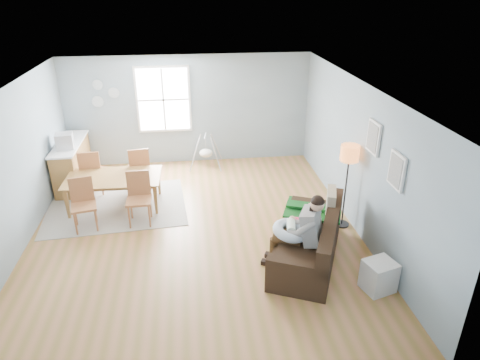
{
  "coord_description": "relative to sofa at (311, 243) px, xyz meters",
  "views": [
    {
      "loc": [
        -0.03,
        -6.9,
        4.3
      ],
      "look_at": [
        0.84,
        0.05,
        1.0
      ],
      "focal_mm": 32.0,
      "sensor_mm": 36.0,
      "label": 1
    }
  ],
  "objects": [
    {
      "name": "room",
      "position": [
        -1.89,
        1.09,
        2.11
      ],
      "size": [
        8.4,
        9.4,
        3.9
      ],
      "color": "olive"
    },
    {
      "name": "window",
      "position": [
        -2.49,
        4.55,
        1.34
      ],
      "size": [
        1.32,
        0.08,
        1.62
      ],
      "color": "white",
      "rests_on": "room"
    },
    {
      "name": "pictures",
      "position": [
        1.07,
        0.04,
        1.54
      ],
      "size": [
        0.05,
        1.34,
        0.74
      ],
      "color": "white",
      "rests_on": "room"
    },
    {
      "name": "wall_plates",
      "position": [
        -3.89,
        4.56,
        1.52
      ],
      "size": [
        0.67,
        0.02,
        0.66
      ],
      "color": "#A1B4C2",
      "rests_on": "room"
    },
    {
      "name": "sofa",
      "position": [
        0.0,
        0.0,
        0.0
      ],
      "size": [
        1.72,
        2.33,
        0.87
      ],
      "color": "black",
      "rests_on": "room"
    },
    {
      "name": "green_throw",
      "position": [
        0.22,
        0.69,
        0.24
      ],
      "size": [
        1.2,
        1.09,
        0.04
      ],
      "primitive_type": "cube",
      "rotation": [
        0.0,
        0.0,
        -0.38
      ],
      "color": "#135718",
      "rests_on": "sofa"
    },
    {
      "name": "beige_pillow",
      "position": [
        0.43,
        0.42,
        0.48
      ],
      "size": [
        0.3,
        0.54,
        0.52
      ],
      "primitive_type": "cube",
      "rotation": [
        0.0,
        0.0,
        -0.32
      ],
      "color": "tan",
      "rests_on": "sofa"
    },
    {
      "name": "father",
      "position": [
        -0.25,
        -0.22,
        0.43
      ],
      "size": [
        1.0,
        0.76,
        1.36
      ],
      "color": "gray",
      "rests_on": "sofa"
    },
    {
      "name": "nursing_pillow",
      "position": [
        -0.4,
        -0.16,
        0.37
      ],
      "size": [
        0.77,
        0.76,
        0.24
      ],
      "primitive_type": "torus",
      "rotation": [
        0.0,
        0.14,
        -0.36
      ],
      "color": "silver",
      "rests_on": "father"
    },
    {
      "name": "infant",
      "position": [
        -0.38,
        -0.12,
        0.46
      ],
      "size": [
        0.21,
        0.39,
        0.15
      ],
      "color": "silver",
      "rests_on": "nursing_pillow"
    },
    {
      "name": "toddler",
      "position": [
        0.01,
        0.22,
        0.42
      ],
      "size": [
        0.58,
        0.44,
        0.86
      ],
      "color": "silver",
      "rests_on": "sofa"
    },
    {
      "name": "floor_lamp",
      "position": [
        0.91,
        0.99,
        1.04
      ],
      "size": [
        0.33,
        0.33,
        1.63
      ],
      "color": "black",
      "rests_on": "room"
    },
    {
      "name": "storage_cube",
      "position": [
        0.8,
        -0.9,
        -0.06
      ],
      "size": [
        0.53,
        0.5,
        0.49
      ],
      "color": "silver",
      "rests_on": "room"
    },
    {
      "name": "rug",
      "position": [
        -3.49,
        2.28,
        -0.3
      ],
      "size": [
        2.94,
        2.33,
        0.01
      ],
      "primitive_type": "cube",
      "rotation": [
        0.0,
        0.0,
        0.08
      ],
      "color": "gray",
      "rests_on": "room"
    },
    {
      "name": "dining_table",
      "position": [
        -3.49,
        2.28,
        0.03
      ],
      "size": [
        1.92,
        1.1,
        0.67
      ],
      "primitive_type": "imported",
      "rotation": [
        0.0,
        0.0,
        -0.02
      ],
      "color": "brown",
      "rests_on": "rug"
    },
    {
      "name": "chair_sw",
      "position": [
        -3.95,
        1.55,
        0.26
      ],
      "size": [
        0.53,
        0.53,
        0.99
      ],
      "color": "#975434",
      "rests_on": "rug"
    },
    {
      "name": "chair_se",
      "position": [
        -2.93,
        1.63,
        0.28
      ],
      "size": [
        0.46,
        0.46,
        1.02
      ],
      "color": "#975434",
      "rests_on": "rug"
    },
    {
      "name": "chair_nw",
      "position": [
        -4.05,
        2.92,
        0.29
      ],
      "size": [
        0.49,
        0.49,
        1.03
      ],
      "color": "#975434",
      "rests_on": "rug"
    },
    {
      "name": "chair_ne",
      "position": [
        -3.04,
        3.0,
        0.28
      ],
      "size": [
        0.53,
        0.53,
        1.02
      ],
      "color": "#975434",
      "rests_on": "rug"
    },
    {
      "name": "counter",
      "position": [
        -4.59,
        3.55,
        0.2
      ],
      "size": [
        0.53,
        1.78,
        1.0
      ],
      "color": "brown",
      "rests_on": "room"
    },
    {
      "name": "monitor",
      "position": [
        -4.58,
        3.22,
        0.85
      ],
      "size": [
        0.39,
        0.37,
        0.33
      ],
      "color": "#B6B6BC",
      "rests_on": "counter"
    },
    {
      "name": "baby_swing",
      "position": [
        -1.52,
        4.19,
        0.06
      ],
      "size": [
        0.88,
        0.89,
        0.81
      ],
      "color": "#B6B6BC",
      "rests_on": "room"
    }
  ]
}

